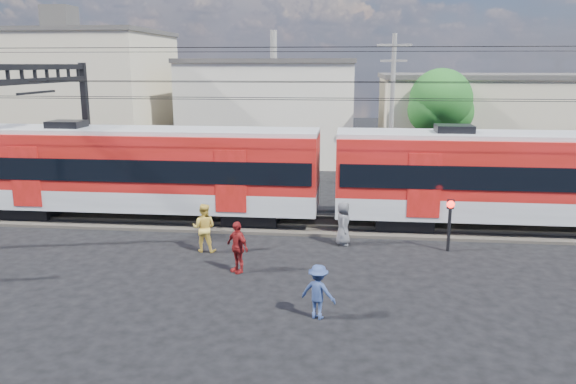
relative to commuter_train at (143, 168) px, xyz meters
name	(u,v)px	position (x,y,z in m)	size (l,w,h in m)	color
ground	(222,295)	(5.33, -8.00, -2.40)	(120.00, 120.00, 0.00)	black
track_bed	(262,222)	(5.33, 0.00, -2.34)	(70.00, 3.40, 0.12)	#2D2823
rail_near	(259,224)	(5.33, -0.75, -2.22)	(70.00, 0.12, 0.12)	#59544C
rail_far	(265,215)	(5.33, 0.75, -2.22)	(70.00, 0.12, 0.12)	#59544C
commuter_train	(143,168)	(0.00, 0.00, 0.00)	(50.30, 3.08, 4.17)	black
catenary	(67,106)	(-3.32, 0.00, 2.73)	(70.00, 9.30, 7.52)	black
building_west	(66,96)	(-11.67, 16.00, 2.25)	(14.28, 10.20, 9.30)	#B6AB8B
building_midwest	(274,108)	(3.33, 19.00, 1.25)	(12.24, 12.24, 7.30)	#BAB4A3
building_mideast	(500,121)	(19.33, 16.00, 0.75)	(16.32, 10.20, 6.30)	#B6AB8B
utility_pole_mid	(392,110)	(11.33, 7.00, 2.13)	(1.80, 0.24, 8.50)	slate
tree_near	(443,104)	(14.51, 10.09, 2.26)	(3.82, 3.64, 6.72)	#382619
pedestrian_b	(204,228)	(3.75, -3.96, -1.48)	(0.90, 0.70, 1.85)	gold
pedestrian_c	(318,292)	(8.34, -9.23, -1.63)	(1.00, 0.58, 1.55)	navy
pedestrian_d	(237,247)	(5.42, -5.96, -1.51)	(1.04, 0.43, 1.78)	maroon
pedestrian_e	(343,223)	(8.94, -2.60, -1.54)	(0.84, 0.55, 1.73)	#46474B
crossing_signal	(450,215)	(12.91, -2.93, -1.01)	(0.29, 0.29, 2.01)	black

